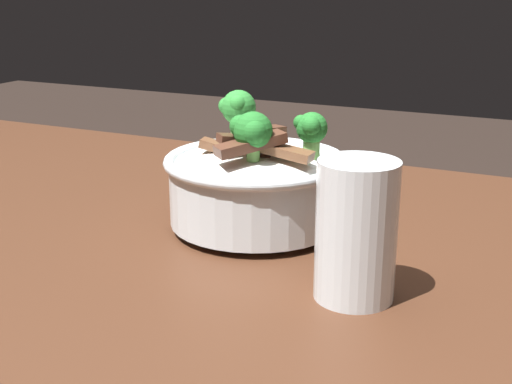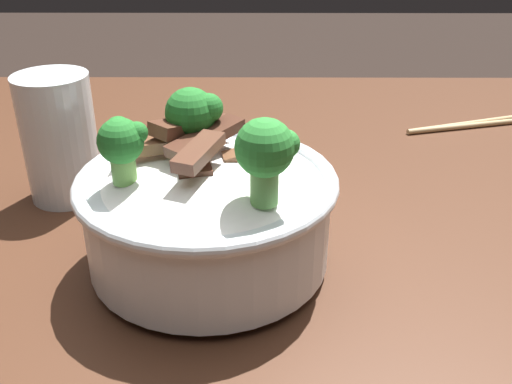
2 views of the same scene
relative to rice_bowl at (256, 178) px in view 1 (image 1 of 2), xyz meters
name	(u,v)px [view 1 (image 1 of 2)]	position (x,y,z in m)	size (l,w,h in m)	color
dining_table	(108,323)	(0.15, 0.10, -0.17)	(1.57, 0.87, 0.79)	#472819
rice_bowl	(256,178)	(0.00, 0.00, 0.00)	(0.21, 0.21, 0.15)	silver
drinking_glass	(356,240)	(-0.15, 0.12, 0.00)	(0.07, 0.07, 0.13)	white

